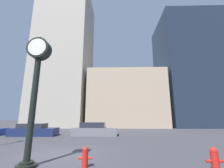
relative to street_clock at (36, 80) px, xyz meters
The scene contains 9 objects.
ground_plane 3.99m from the street_clock, 76.13° to the left, with size 200.00×200.00×0.00m, color #38383D.
building_tall_tower 29.87m from the street_clock, 107.40° to the left, with size 10.74×12.00×30.98m.
building_storefront_row 26.70m from the street_clock, 78.24° to the left, with size 14.71×12.00×10.83m.
building_glass_modern 34.14m from the street_clock, 51.98° to the left, with size 13.92×12.00×23.66m.
street_clock is the anchor object (origin of this frame).
car_navy 11.49m from the street_clock, 117.42° to the left, with size 4.60×2.12×1.23m.
car_grey 10.69m from the street_clock, 83.82° to the left, with size 4.60×1.91×1.34m.
fire_hydrant_near 7.42m from the street_clock, ahead, with size 0.60×0.26×0.81m.
fire_hydrant_far 3.73m from the street_clock, ahead, with size 0.51×0.22×0.74m.
Camera 1 is at (2.87, -8.10, 1.83)m, focal length 24.00 mm.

